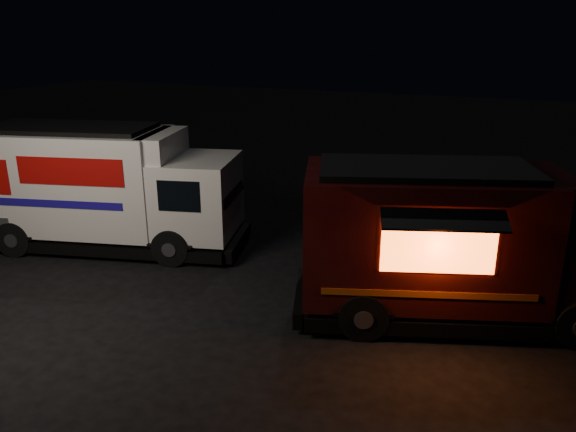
# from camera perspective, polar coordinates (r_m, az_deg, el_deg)

# --- Properties ---
(ground) EXTENTS (80.00, 80.00, 0.00)m
(ground) POSITION_cam_1_polar(r_m,az_deg,el_deg) (12.41, -5.47, -7.77)
(ground) COLOR black
(ground) RESTS_ON ground
(white_truck) EXTENTS (7.36, 4.08, 3.16)m
(white_truck) POSITION_cam_1_polar(r_m,az_deg,el_deg) (15.18, -17.79, 2.75)
(white_truck) COLOR silver
(white_truck) RESTS_ON ground
(red_truck) EXTENTS (7.01, 4.43, 3.06)m
(red_truck) POSITION_cam_1_polar(r_m,az_deg,el_deg) (11.39, 17.62, -2.69)
(red_truck) COLOR #370E0A
(red_truck) RESTS_ON ground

